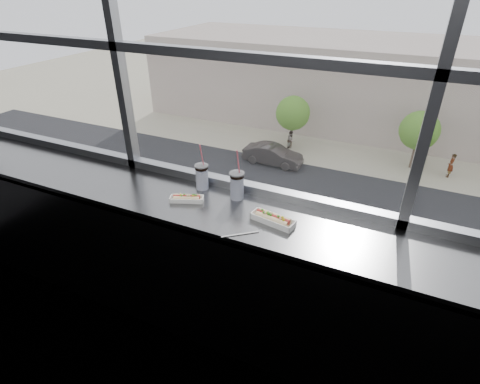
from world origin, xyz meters
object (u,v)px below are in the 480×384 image
at_px(hotdog_tray_left, 187,198).
at_px(car_far_a, 273,152).
at_px(loose_straw, 240,234).
at_px(pedestrian_a, 291,138).
at_px(soda_cup_left, 202,176).
at_px(tree_center, 419,131).
at_px(pedestrian_c, 451,163).
at_px(hotdog_tray_right, 273,219).
at_px(wrapper, 179,197).
at_px(tree_left, 293,113).
at_px(car_near_c, 333,225).
at_px(car_near_b, 226,200).
at_px(soda_cup_right, 237,184).

relative_size(hotdog_tray_left, car_far_a, 0.04).
height_order(loose_straw, pedestrian_a, loose_straw).
height_order(soda_cup_left, tree_center, soda_cup_left).
bearing_deg(loose_straw, pedestrian_a, 67.40).
bearing_deg(pedestrian_c, pedestrian_a, -90.04).
distance_m(hotdog_tray_left, pedestrian_a, 30.84).
bearing_deg(hotdog_tray_right, wrapper, -169.83).
xyz_separation_m(hotdog_tray_right, tree_left, (-8.18, 28.30, -9.01)).
xyz_separation_m(car_far_a, tree_left, (0.25, 4.00, 2.01)).
relative_size(tree_left, tree_center, 0.99).
relative_size(wrapper, car_far_a, 0.02).
bearing_deg(car_near_c, car_near_b, 89.65).
xyz_separation_m(soda_cup_left, pedestrian_c, (5.11, 27.59, -11.04)).
relative_size(hotdog_tray_right, soda_cup_left, 0.83).
bearing_deg(hotdog_tray_right, hotdog_tray_left, -169.54).
distance_m(soda_cup_left, pedestrian_a, 30.69).
bearing_deg(car_near_b, hotdog_tray_left, -150.48).
xyz_separation_m(soda_cup_right, tree_left, (-7.86, 28.12, -9.09)).
relative_size(soda_cup_left, car_near_c, 0.06).
bearing_deg(soda_cup_left, hotdog_tray_right, -17.79).
distance_m(hotdog_tray_left, pedestrian_c, 30.31).
distance_m(wrapper, tree_left, 30.63).
bearing_deg(tree_left, car_near_b, -92.40).
height_order(soda_cup_right, loose_straw, soda_cup_right).
height_order(soda_cup_right, tree_left, soda_cup_right).
xyz_separation_m(tree_left, tree_center, (10.01, 0.00, 0.03)).
height_order(loose_straw, wrapper, wrapper).
distance_m(wrapper, pedestrian_c, 30.31).
relative_size(loose_straw, car_near_c, 0.04).
height_order(soda_cup_left, pedestrian_a, soda_cup_left).
bearing_deg(hotdog_tray_right, tree_left, 116.29).
distance_m(pedestrian_c, tree_left, 12.86).
height_order(hotdog_tray_right, car_far_a, hotdog_tray_right).
distance_m(loose_straw, tree_left, 30.94).
distance_m(wrapper, tree_center, 29.79).
relative_size(hotdog_tray_right, car_near_b, 0.05).
distance_m(hotdog_tray_right, loose_straw, 0.24).
height_order(soda_cup_left, car_near_c, soda_cup_left).
bearing_deg(soda_cup_right, pedestrian_c, 80.07).
bearing_deg(tree_left, loose_straw, -74.22).
height_order(car_near_c, pedestrian_a, car_near_c).
relative_size(hotdog_tray_right, wrapper, 2.79).
relative_size(pedestrian_a, tree_left, 0.43).
bearing_deg(car_near_b, loose_straw, -149.42).
height_order(hotdog_tray_left, pedestrian_a, hotdog_tray_left).
height_order(soda_cup_left, car_far_a, soda_cup_left).
relative_size(wrapper, car_near_b, 0.02).
bearing_deg(car_near_c, hotdog_tray_right, -173.86).
distance_m(hotdog_tray_right, wrapper, 0.68).
bearing_deg(pedestrian_a, car_near_b, 176.82).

